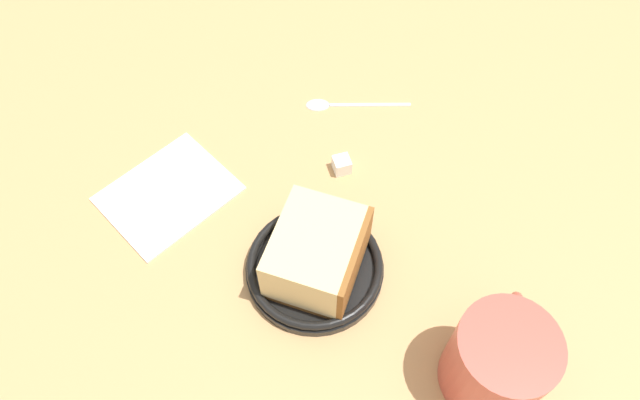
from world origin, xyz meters
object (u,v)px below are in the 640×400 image
object	(u,v)px
small_plate	(315,267)
folded_napkin	(168,193)
sugar_cube	(342,165)
cake_slice	(317,253)
tea_mug	(498,360)
teaspoon	(336,103)

from	to	relation	value
small_plate	folded_napkin	xyz separation A→B (cm)	(-4.44, 18.80, -0.68)
small_plate	sugar_cube	distance (cm)	13.51
small_plate	cake_slice	bearing A→B (deg)	-65.58
cake_slice	sugar_cube	size ratio (longest dim) A/B	6.60
sugar_cube	small_plate	bearing A→B (deg)	-149.79
sugar_cube	cake_slice	bearing A→B (deg)	-148.64
tea_mug	teaspoon	size ratio (longest dim) A/B	1.08
small_plate	folded_napkin	bearing A→B (deg)	103.29
tea_mug	folded_napkin	world-z (taller)	tea_mug
tea_mug	folded_napkin	distance (cm)	39.13
folded_napkin	sugar_cube	bearing A→B (deg)	-36.70
teaspoon	sugar_cube	distance (cm)	10.05
folded_napkin	tea_mug	bearing A→B (deg)	-78.74
teaspoon	folded_napkin	world-z (taller)	teaspoon
folded_napkin	sugar_cube	distance (cm)	20.11
teaspoon	folded_napkin	distance (cm)	23.54
small_plate	folded_napkin	size ratio (longest dim) A/B	1.04
small_plate	teaspoon	distance (cm)	23.32
small_plate	teaspoon	size ratio (longest dim) A/B	1.37
small_plate	teaspoon	world-z (taller)	small_plate
folded_napkin	cake_slice	bearing A→B (deg)	-76.55
tea_mug	cake_slice	bearing A→B (deg)	99.03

